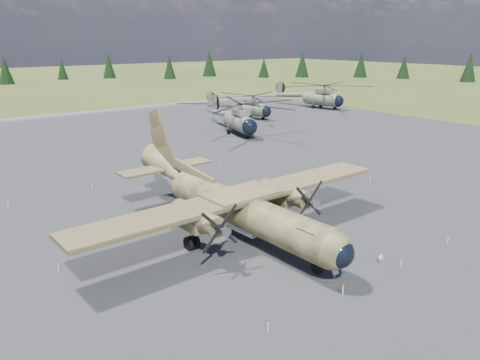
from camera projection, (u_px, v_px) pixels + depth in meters
ground at (252, 217)px, 40.64m from camera, size 500.00×500.00×0.00m
apron at (190, 189)px, 48.18m from camera, size 120.00×120.00×0.04m
transport_plane at (233, 201)px, 36.58m from camera, size 27.68×25.19×9.15m
helicopter_near at (239, 112)px, 74.33m from camera, size 25.04×25.73×5.16m
helicopter_mid at (251, 102)px, 89.86m from camera, size 21.60×22.59×4.51m
helicopter_far at (322, 92)px, 102.93m from camera, size 23.55×25.71×5.24m
info_placard_left at (335, 273)px, 29.84m from camera, size 0.48×0.24×0.72m
info_placard_right at (380, 258)px, 32.07m from camera, size 0.39×0.17×0.61m
barrier_fence at (248, 213)px, 40.17m from camera, size 33.12×29.62×0.85m
treeline at (240, 182)px, 34.11m from camera, size 326.63×323.40×10.91m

